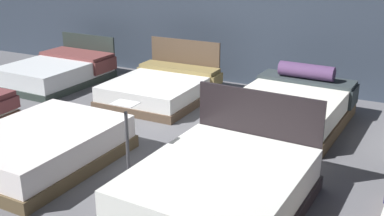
% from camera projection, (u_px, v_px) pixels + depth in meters
% --- Properties ---
extents(ground_plane, '(18.00, 18.00, 0.02)m').
position_uv_depth(ground_plane, '(178.00, 144.00, 6.49)').
color(ground_plane, '#5B5B60').
extents(bed_1, '(1.60, 2.07, 0.46)m').
position_uv_depth(bed_1, '(42.00, 147.00, 5.82)').
color(bed_1, brown).
rests_on(bed_1, ground_plane).
extents(bed_2, '(1.75, 2.12, 1.04)m').
position_uv_depth(bed_2, '(220.00, 187.00, 4.80)').
color(bed_2, black).
rests_on(bed_2, ground_plane).
extents(bed_4, '(1.58, 2.10, 0.82)m').
position_uv_depth(bed_4, '(58.00, 71.00, 9.24)').
color(bed_4, '#2A3530').
rests_on(bed_4, ground_plane).
extents(bed_5, '(1.64, 1.95, 0.93)m').
position_uv_depth(bed_5, '(162.00, 88.00, 8.25)').
color(bed_5, brown).
rests_on(bed_5, ground_plane).
extents(bed_6, '(1.69, 2.11, 0.81)m').
position_uv_depth(bed_6, '(292.00, 107.00, 7.12)').
color(bed_6, brown).
rests_on(bed_6, ground_plane).
extents(price_sign, '(0.28, 0.24, 0.97)m').
position_uv_depth(price_sign, '(128.00, 152.00, 5.33)').
color(price_sign, '#3F3F44').
rests_on(price_sign, ground_plane).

